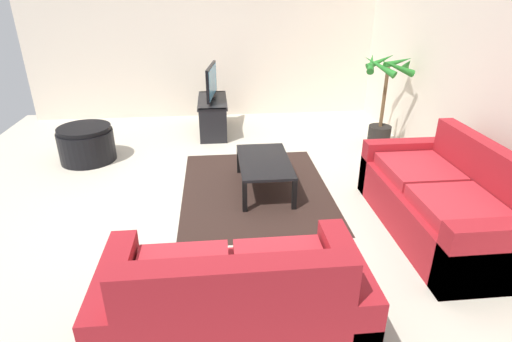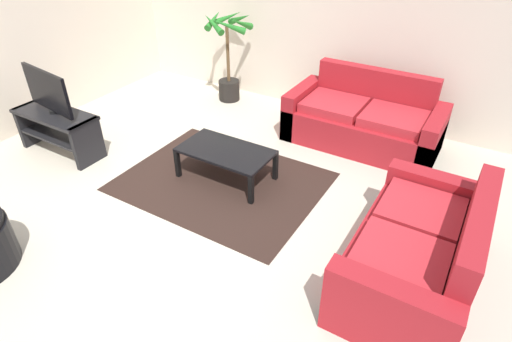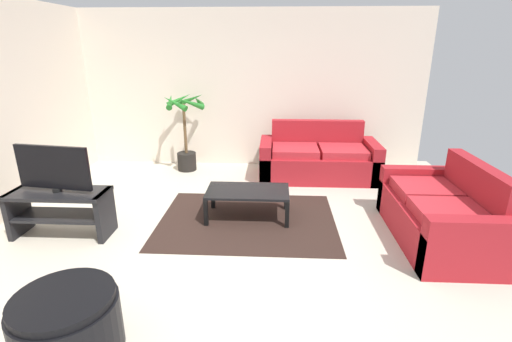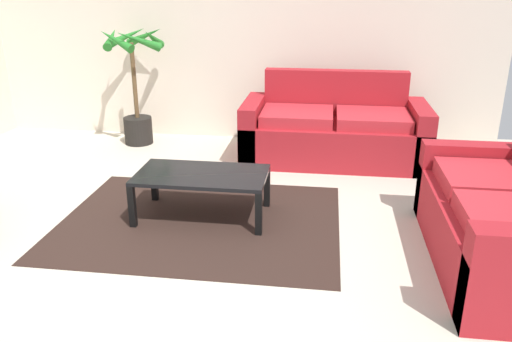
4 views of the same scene
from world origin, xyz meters
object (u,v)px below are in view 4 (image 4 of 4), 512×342
Objects in this scene: coffee_table at (202,178)px; potted_palm at (136,89)px; couch_loveseat at (512,224)px; couch_main at (334,132)px.

coffee_table is 0.77× the size of potted_palm.
couch_loveseat is 1.62× the size of coffee_table.
couch_loveseat is 2.25m from coffee_table.
couch_main is 1.84× the size of coffee_table.
couch_main is 1.90m from coffee_table.
couch_main is at bearing -6.71° from potted_palm.
potted_palm is at bearing 145.84° from couch_loveseat.
couch_main is 1.14× the size of couch_loveseat.
coffee_table is 2.24m from potted_palm.
potted_palm is at bearing 123.08° from coffee_table.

